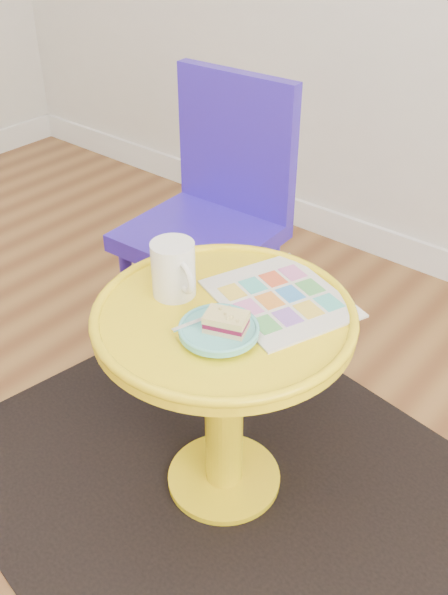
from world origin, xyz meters
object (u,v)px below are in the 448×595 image
Objects in this scene: chair at (214,210)px; newspaper at (280,298)px; plate at (219,330)px; side_table at (224,367)px; mug at (174,268)px.

chair is 0.53m from newspaper.
chair is at bearing 131.19° from plate.
side_table is 4.21× the size of mug.
mug is at bearing -125.09° from newspaper.
newspaper reaches higher than side_table.
chair reaches higher than side_table.
plate is (0.04, -0.07, 0.17)m from side_table.
newspaper is (0.06, 0.12, 0.15)m from side_table.
chair is (-0.38, 0.41, 0.11)m from side_table.
plate is (0.18, -0.06, -0.05)m from mug.
newspaper is at bearing 62.35° from side_table.
chair is at bearing 139.79° from mug.
chair reaches higher than plate.
chair reaches higher than mug.
mug is (-0.19, -0.13, 0.06)m from newspaper.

